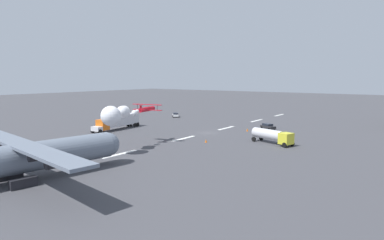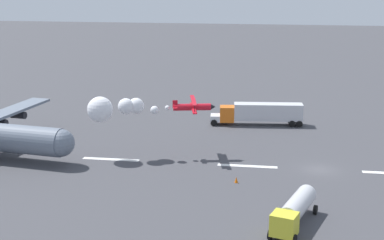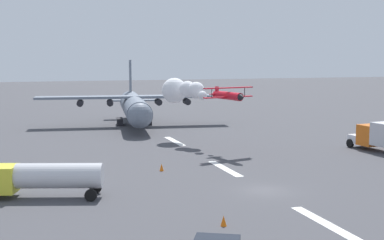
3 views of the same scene
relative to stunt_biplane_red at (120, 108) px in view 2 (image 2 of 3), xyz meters
name	(u,v)px [view 2 (image 2 of 3)]	position (x,y,z in m)	size (l,w,h in m)	color
ground_plane	(319,170)	(-27.27, 1.15, -7.08)	(440.00, 440.00, 0.00)	#424247
runway_stripe_3	(247,166)	(-17.80, 1.15, -7.07)	(8.00, 0.90, 0.01)	white
runway_stripe_4	(111,159)	(1.15, 1.15, -7.07)	(8.00, 0.90, 0.01)	white
stunt_biplane_red	(120,108)	(0.00, 0.00, 0.00)	(17.37, 8.29, 3.54)	red
semi_truck_orange	(260,113)	(-18.40, -21.07, -4.94)	(15.67, 4.39, 3.70)	silver
fuel_tanker_truck	(294,210)	(-23.72, 19.63, -5.33)	(5.24, 9.62, 2.90)	yellow
traffic_cone_far	(236,180)	(-16.84, 7.77, -6.70)	(0.44, 0.44, 0.75)	orange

